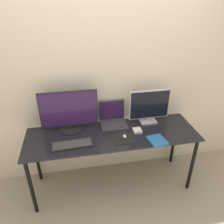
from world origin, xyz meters
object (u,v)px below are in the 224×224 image
at_px(laptop, 113,119).
at_px(mouse, 125,136).
at_px(book, 157,141).
at_px(power_brick, 137,130).
at_px(monitor_right, 149,106).
at_px(keyboard, 72,145).
at_px(monitor_left, 69,112).

bearing_deg(laptop, mouse, -77.98).
bearing_deg(book, mouse, 158.23).
bearing_deg(power_brick, monitor_right, 43.28).
height_order(mouse, book, mouse).
bearing_deg(keyboard, power_brick, 9.16).
bearing_deg(keyboard, laptop, 34.95).
bearing_deg(power_brick, laptop, 136.27).
relative_size(mouse, power_brick, 0.63).
distance_m(monitor_right, mouse, 0.48).
bearing_deg(book, laptop, 131.12).
bearing_deg(monitor_right, mouse, -143.18).
bearing_deg(monitor_left, book, -24.01).
distance_m(monitor_left, keyboard, 0.37).
relative_size(monitor_left, keyboard, 1.48).
relative_size(mouse, book, 0.28).
height_order(monitor_right, power_brick, monitor_right).
height_order(laptop, keyboard, laptop).
distance_m(keyboard, mouse, 0.56).
xyz_separation_m(monitor_left, laptop, (0.50, 0.05, -0.17)).
height_order(monitor_right, keyboard, monitor_right).
bearing_deg(mouse, laptop, 102.02).
relative_size(keyboard, book, 1.96).
xyz_separation_m(mouse, power_brick, (0.17, 0.09, -0.00)).
distance_m(keyboard, power_brick, 0.74).
relative_size(monitor_left, monitor_right, 1.31).
relative_size(laptop, power_brick, 3.18).
distance_m(monitor_right, keyboard, 0.98).
height_order(laptop, book, laptop).
height_order(mouse, power_brick, mouse).
height_order(laptop, power_brick, laptop).
distance_m(laptop, power_brick, 0.33).
height_order(keyboard, mouse, mouse).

